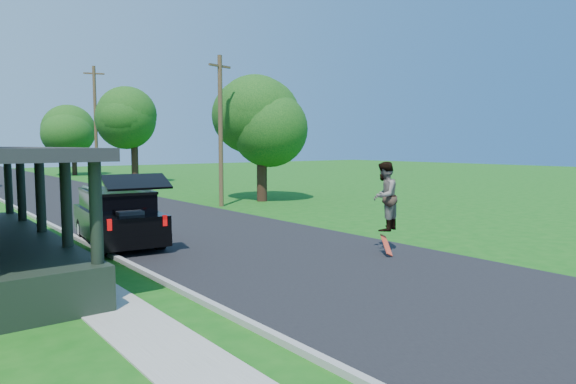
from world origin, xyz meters
TOP-DOWN VIEW (x-y plane):
  - ground at (0.00, 0.00)m, footprint 140.00×140.00m
  - street at (0.00, 20.00)m, footprint 8.00×120.00m
  - curb at (-4.05, 20.00)m, footprint 0.15×120.00m
  - black_suv at (-3.20, 7.61)m, footprint 2.43×5.22m
  - skateboarder at (2.50, 1.50)m, footprint 1.20×1.08m
  - skateboard at (2.28, 1.20)m, footprint 0.52×0.62m
  - tree_right_near at (7.61, 15.19)m, footprint 5.13×4.89m
  - tree_right_mid at (7.09, 32.81)m, footprint 6.47×6.68m
  - tree_right_far at (6.36, 47.77)m, footprint 6.80×6.95m
  - utility_pole_near at (4.61, 14.47)m, footprint 1.43×0.45m
  - utility_pole_far at (5.59, 37.75)m, footprint 1.70×0.64m

SIDE VIEW (x-z plane):
  - ground at x=0.00m, z-range 0.00..0.00m
  - street at x=0.00m, z-range -0.01..0.01m
  - curb at x=-4.05m, z-range -0.06..0.06m
  - skateboard at x=2.28m, z-range 0.01..0.57m
  - black_suv at x=-3.20m, z-range -0.28..2.08m
  - skateboarder at x=2.50m, z-range 0.67..2.70m
  - utility_pole_near at x=4.61m, z-range 0.13..7.83m
  - tree_right_near at x=7.61m, z-range 1.12..8.53m
  - tree_right_far at x=6.36m, z-range 1.10..9.07m
  - utility_pole_far at x=5.59m, z-range 0.16..10.19m
  - tree_right_mid at x=7.09m, z-range 1.66..10.58m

